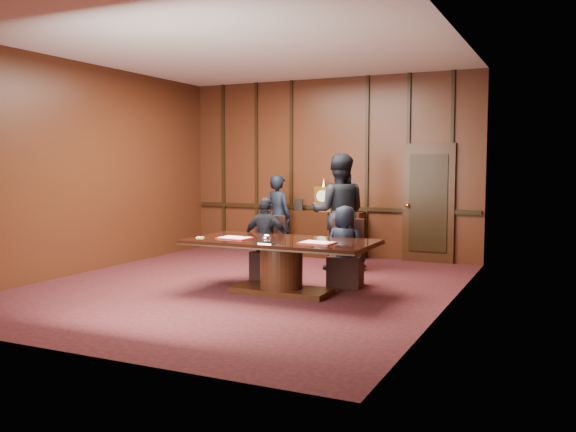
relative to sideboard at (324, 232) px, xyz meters
The scene contains 13 objects.
room 3.36m from the sideboard, 88.80° to the right, with size 7.00×7.04×3.50m.
sideboard is the anchor object (origin of this frame).
conference_table 3.52m from the sideboard, 77.98° to the right, with size 2.62×1.32×0.76m.
folder_left 3.59m from the sideboard, 89.02° to the right, with size 0.48×0.36×0.02m.
folder_right 3.82m from the sideboard, 69.57° to the right, with size 0.48×0.36×0.02m.
inkstand 3.97m from the sideboard, 79.34° to the right, with size 0.20×0.14×0.12m.
notepad 3.78m from the sideboard, 96.28° to the right, with size 0.10×0.07×0.01m, color #E5C870.
chair_left 2.57m from the sideboard, 88.30° to the right, with size 0.58×0.58×0.99m.
chair_right 2.92m from the sideboard, 61.73° to the right, with size 0.54×0.54×0.99m.
signatory_left 2.65m from the sideboard, 88.21° to the right, with size 0.76×0.32×1.30m, color black.
signatory_right 2.98m from the sideboard, 62.37° to the right, with size 0.59×0.39×1.21m, color black.
witness_left 0.95m from the sideboard, 151.82° to the right, with size 0.59×0.39×1.61m, color black.
witness_right 1.59m from the sideboard, 58.57° to the right, with size 0.97×0.76×1.99m, color black.
Camera 1 is at (4.41, -7.80, 1.81)m, focal length 38.00 mm.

